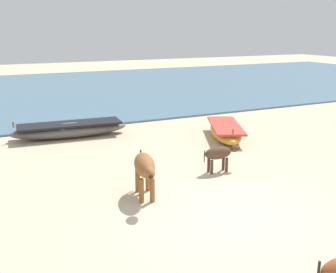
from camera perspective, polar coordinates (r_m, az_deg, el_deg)
The scene contains 6 objects.
ground at distance 8.57m, azimuth 9.02°, elevation -10.76°, with size 80.00×80.00×0.00m, color beige.
sea_water at distance 25.57m, azimuth -15.49°, elevation 6.21°, with size 60.00×20.00×0.08m, color slate.
fishing_boat_0 at distance 14.19m, azimuth 8.08°, elevation 0.82°, with size 2.17×3.20×0.68m.
fishing_boat_2 at distance 14.57m, azimuth -13.60°, elevation 0.98°, with size 4.07×1.35×0.71m.
cow_adult_brown at distance 9.01m, azimuth -3.28°, elevation -4.36°, with size 0.70×1.51×0.99m.
calf_far_dark at distance 10.75m, azimuth 7.23°, elevation -2.43°, with size 1.08×0.34×0.70m.
Camera 1 is at (-4.51, -6.29, 3.69)m, focal length 43.33 mm.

